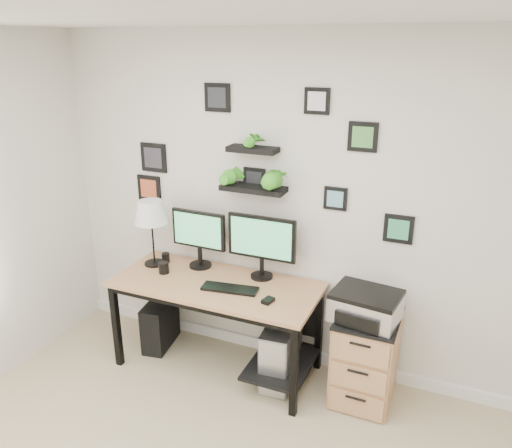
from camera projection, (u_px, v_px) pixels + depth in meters
The scene contains 14 objects.
room at pixel (290, 351), 4.19m from camera, with size 4.00×4.00×4.00m.
desk at pixel (222, 296), 3.89m from camera, with size 1.60×0.70×0.75m.
monitor_left at pixel (199, 235), 4.01m from camera, with size 0.47×0.19×0.48m.
monitor_right at pixel (262, 242), 3.81m from camera, with size 0.55×0.18×0.51m.
keyboard at pixel (230, 289), 3.71m from camera, with size 0.42×0.13×0.02m, color black.
mouse at pixel (268, 301), 3.53m from camera, with size 0.06×0.09×0.03m, color black.
table_lamp at pixel (151, 214), 4.00m from camera, with size 0.27×0.27×0.55m.
mug at pixel (164, 268), 3.97m from camera, with size 0.08×0.08×0.09m, color black.
pen_cup at pixel (166, 258), 4.17m from camera, with size 0.07×0.07×0.08m, color black.
pc_tower_black at pixel (160, 323), 4.30m from camera, with size 0.18×0.41×0.41m, color black.
pc_tower_grey at pixel (281, 352), 3.83m from camera, with size 0.26×0.51×0.49m.
file_cabinet at pixel (365, 357), 3.62m from camera, with size 0.43×0.53×0.67m.
printer at pixel (366, 306), 3.44m from camera, with size 0.49×0.41×0.20m.
wall_decor at pixel (255, 163), 3.71m from camera, with size 2.29×0.18×1.05m.
Camera 1 is at (1.15, -1.41, 2.48)m, focal length 35.00 mm.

